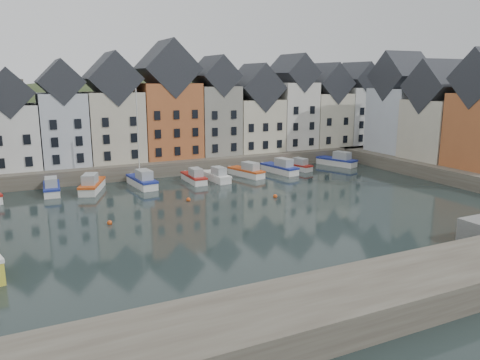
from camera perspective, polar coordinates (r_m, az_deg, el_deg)
ground at (r=49.59m, az=1.20°, el=-4.21°), size 260.00×260.00×0.00m
far_quay at (r=76.62m, az=-9.05°, el=2.36°), size 90.00×16.00×2.00m
right_quay at (r=75.26m, az=26.04°, el=1.06°), size 14.00×54.00×2.00m
near_wall at (r=26.86m, az=3.61°, el=-17.01°), size 50.00×6.00×2.00m
hillside at (r=105.67m, az=-12.83°, el=-5.61°), size 153.60×70.40×64.00m
far_terrace at (r=74.76m, az=-6.42°, el=8.27°), size 72.37×8.16×17.78m
right_terrace at (r=76.73m, az=23.16°, el=7.49°), size 8.30×24.25×16.36m
mooring_buoys at (r=52.70m, az=-5.33°, el=-3.08°), size 20.50×5.50×0.50m
boat_b at (r=62.77m, az=-21.98°, el=-0.90°), size 2.31×6.30×2.38m
boat_c at (r=62.23m, az=-17.62°, el=-0.61°), size 4.38×7.11×2.61m
boat_d at (r=63.10m, az=-11.82°, el=-0.05°), size 2.78×6.98×13.00m
boat_e at (r=64.72m, az=-5.60°, el=0.32°), size 1.86×5.96×2.29m
boat_f at (r=65.38m, az=-2.86°, el=0.48°), size 2.30×6.04×2.27m
boat_g at (r=68.25m, az=0.87°, el=1.03°), size 3.57×6.52×2.39m
boat_h at (r=70.85m, az=4.93°, el=1.46°), size 3.29×6.98×2.58m
boat_i at (r=73.69m, az=7.00°, el=1.73°), size 2.97×5.77×2.12m
boat_j at (r=78.36m, az=11.82°, el=2.30°), size 4.30×7.06×2.59m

